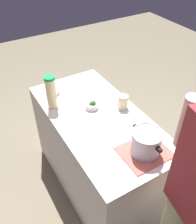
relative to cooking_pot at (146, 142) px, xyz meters
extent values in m
plane|color=#756A54|center=(-0.50, -0.08, -0.98)|extent=(8.00, 8.00, 0.00)
cube|color=beige|center=(-0.50, -0.08, -0.54)|extent=(1.39, 0.70, 0.88)
cube|color=#B95D51|center=(0.00, 0.00, -0.10)|extent=(0.28, 0.33, 0.01)
cylinder|color=#B7B7BC|center=(0.00, 0.00, -0.01)|extent=(0.20, 0.20, 0.17)
torus|color=#99999E|center=(0.00, 0.00, 0.08)|extent=(0.21, 0.21, 0.01)
cube|color=black|center=(-0.12, 0.00, 0.04)|extent=(0.04, 0.02, 0.02)
cube|color=black|center=(0.12, 0.00, 0.04)|extent=(0.04, 0.02, 0.02)
cylinder|color=#F2DE96|center=(-0.81, -0.35, 0.04)|extent=(0.08, 0.08, 0.27)
cylinder|color=#12914A|center=(-0.81, -0.35, 0.18)|extent=(0.09, 0.09, 0.02)
ellipsoid|color=yellow|center=(-0.80, -0.35, 0.04)|extent=(0.04, 0.04, 0.01)
cylinder|color=beige|center=(-0.50, 0.16, -0.05)|extent=(0.08, 0.08, 0.11)
cylinder|color=#B2AD99|center=(-0.50, 0.16, 0.01)|extent=(0.09, 0.09, 0.01)
cylinder|color=silver|center=(-1.00, -0.27, -0.08)|extent=(0.13, 0.13, 0.05)
ellipsoid|color=#347221|center=(-1.00, -0.26, -0.05)|extent=(0.04, 0.04, 0.05)
ellipsoid|color=#3C6C27|center=(-1.00, -0.26, -0.05)|extent=(0.05, 0.05, 0.05)
cylinder|color=silver|center=(-0.63, -0.07, -0.08)|extent=(0.12, 0.12, 0.05)
ellipsoid|color=#3A6A1F|center=(-0.62, -0.07, -0.06)|extent=(0.05, 0.05, 0.06)
ellipsoid|color=#366A25|center=(-0.61, -0.06, -0.05)|extent=(0.05, 0.05, 0.05)
cylinder|color=#D59C8E|center=(0.28, -0.04, 0.41)|extent=(0.08, 0.08, 0.30)
camera|label=1|loc=(0.85, -0.88, 1.22)|focal=40.16mm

